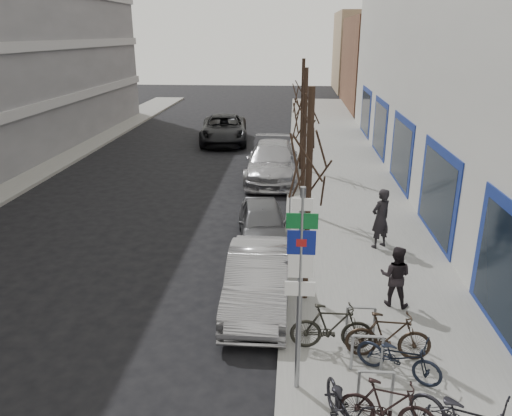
% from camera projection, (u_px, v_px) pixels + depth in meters
% --- Properties ---
extents(ground, '(120.00, 120.00, 0.00)m').
position_uv_depth(ground, '(175.00, 386.00, 9.90)').
color(ground, black).
rests_on(ground, ground).
extents(sidewalk_east, '(5.00, 70.00, 0.15)m').
position_uv_depth(sidewalk_east, '(352.00, 215.00, 18.96)').
color(sidewalk_east, slate).
rests_on(sidewalk_east, ground).
extents(brick_building_far, '(12.00, 14.00, 8.00)m').
position_uv_depth(brick_building_far, '(415.00, 63.00, 45.26)').
color(brick_building_far, brown).
rests_on(brick_building_far, ground).
extents(tan_building_far, '(13.00, 12.00, 9.00)m').
position_uv_depth(tan_building_far, '(391.00, 52.00, 59.17)').
color(tan_building_far, '#937A5B').
rests_on(tan_building_far, ground).
extents(highway_sign_pole, '(0.55, 0.10, 4.20)m').
position_uv_depth(highway_sign_pole, '(300.00, 280.00, 8.90)').
color(highway_sign_pole, gray).
rests_on(highway_sign_pole, ground).
extents(bike_rack, '(0.66, 2.26, 0.83)m').
position_uv_depth(bike_rack, '(367.00, 349.00, 9.98)').
color(bike_rack, gray).
rests_on(bike_rack, sidewalk_east).
extents(tree_near, '(1.80, 1.80, 5.50)m').
position_uv_depth(tree_near, '(310.00, 147.00, 11.65)').
color(tree_near, black).
rests_on(tree_near, ground).
extents(tree_mid, '(1.80, 1.80, 5.50)m').
position_uv_depth(tree_mid, '(305.00, 108.00, 17.76)').
color(tree_mid, black).
rests_on(tree_mid, ground).
extents(tree_far, '(1.80, 1.80, 5.50)m').
position_uv_depth(tree_far, '(303.00, 89.00, 23.87)').
color(tree_far, black).
rests_on(tree_far, ground).
extents(meter_front, '(0.10, 0.08, 1.27)m').
position_uv_depth(meter_front, '(287.00, 279.00, 12.27)').
color(meter_front, gray).
rests_on(meter_front, sidewalk_east).
extents(meter_mid, '(0.10, 0.08, 1.27)m').
position_uv_depth(meter_mid, '(290.00, 206.00, 17.44)').
color(meter_mid, gray).
rests_on(meter_mid, sidewalk_east).
extents(meter_back, '(0.10, 0.08, 1.27)m').
position_uv_depth(meter_back, '(291.00, 166.00, 22.61)').
color(meter_back, gray).
rests_on(meter_back, sidewalk_east).
extents(bike_near_left, '(0.92, 1.90, 1.11)m').
position_uv_depth(bike_near_left, '(344.00, 407.00, 8.36)').
color(bike_near_left, black).
rests_on(bike_near_left, sidewalk_east).
extents(bike_near_right, '(1.72, 0.87, 1.00)m').
position_uv_depth(bike_near_right, '(387.00, 406.00, 8.46)').
color(bike_near_right, black).
rests_on(bike_near_right, sidewalk_east).
extents(bike_mid_curb, '(1.76, 1.27, 1.05)m').
position_uv_depth(bike_mid_curb, '(399.00, 353.00, 9.82)').
color(bike_mid_curb, black).
rests_on(bike_mid_curb, sidewalk_east).
extents(bike_mid_inner, '(1.81, 0.56, 1.10)m').
position_uv_depth(bike_mid_inner, '(332.00, 326.00, 10.67)').
color(bike_mid_inner, black).
rests_on(bike_mid_inner, sidewalk_east).
extents(bike_far_curb, '(1.91, 1.54, 1.17)m').
position_uv_depth(bike_far_curb, '(467.00, 414.00, 8.17)').
color(bike_far_curb, black).
rests_on(bike_far_curb, sidewalk_east).
extents(bike_far_inner, '(1.81, 0.61, 1.09)m').
position_uv_depth(bike_far_inner, '(388.00, 336.00, 10.35)').
color(bike_far_inner, black).
rests_on(bike_far_inner, sidewalk_east).
extents(parked_car_front, '(1.56, 4.40, 1.45)m').
position_uv_depth(parked_car_front, '(258.00, 280.00, 12.64)').
color(parked_car_front, gray).
rests_on(parked_car_front, ground).
extents(parked_car_mid, '(2.02, 4.08, 1.34)m').
position_uv_depth(parked_car_mid, '(262.00, 223.00, 16.58)').
color(parked_car_mid, '#535458').
rests_on(parked_car_mid, ground).
extents(parked_car_back, '(2.43, 5.92, 1.71)m').
position_uv_depth(parked_car_back, '(273.00, 162.00, 23.67)').
color(parked_car_back, '#A2A2A7').
rests_on(parked_car_back, ground).
extents(lane_car, '(3.47, 6.43, 1.71)m').
position_uv_depth(lane_car, '(224.00, 129.00, 31.65)').
color(lane_car, black).
rests_on(lane_car, ground).
extents(pedestrian_near, '(0.85, 0.79, 1.94)m').
position_uv_depth(pedestrian_near, '(381.00, 218.00, 15.67)').
color(pedestrian_near, black).
rests_on(pedestrian_near, sidewalk_east).
extents(pedestrian_far, '(0.68, 0.56, 1.60)m').
position_uv_depth(pedestrian_far, '(395.00, 276.00, 12.35)').
color(pedestrian_far, black).
rests_on(pedestrian_far, sidewalk_east).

